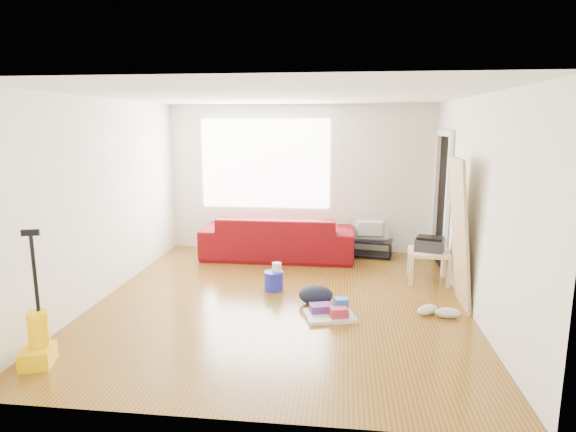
# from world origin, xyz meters

# --- Properties ---
(room) EXTENTS (4.51, 5.01, 2.51)m
(room) POSITION_xyz_m (0.07, 0.15, 1.25)
(room) COLOR brown
(room) RESTS_ON ground
(sofa) EXTENTS (2.46, 0.96, 0.72)m
(sofa) POSITION_xyz_m (-0.30, 1.95, 0.00)
(sofa) COLOR #520709
(sofa) RESTS_ON ground
(tv_stand) EXTENTS (0.79, 0.54, 0.27)m
(tv_stand) POSITION_xyz_m (1.20, 2.22, 0.15)
(tv_stand) COLOR black
(tv_stand) RESTS_ON ground
(tv) EXTENTS (0.63, 0.08, 0.36)m
(tv) POSITION_xyz_m (1.20, 2.22, 0.46)
(tv) COLOR black
(tv) RESTS_ON tv_stand
(side_table) EXTENTS (0.58, 0.58, 0.44)m
(side_table) POSITION_xyz_m (1.95, 0.98, 0.37)
(side_table) COLOR #E3C283
(side_table) RESTS_ON ground
(printer) EXTENTS (0.45, 0.39, 0.20)m
(printer) POSITION_xyz_m (1.95, 0.98, 0.54)
(printer) COLOR #27272B
(printer) RESTS_ON side_table
(bucket) EXTENTS (0.28, 0.28, 0.25)m
(bucket) POSITION_xyz_m (-0.15, 0.37, 0.00)
(bucket) COLOR #1D26BE
(bucket) RESTS_ON ground
(toilet_paper) EXTENTS (0.12, 0.12, 0.11)m
(toilet_paper) POSITION_xyz_m (-0.11, 0.41, 0.18)
(toilet_paper) COLOR silver
(toilet_paper) RESTS_ON bucket
(cleaning_tray) EXTENTS (0.64, 0.56, 0.19)m
(cleaning_tray) POSITION_xyz_m (0.63, -0.45, 0.06)
(cleaning_tray) COLOR silver
(cleaning_tray) RESTS_ON ground
(backpack) EXTENTS (0.44, 0.37, 0.23)m
(backpack) POSITION_xyz_m (0.44, -0.07, 0.00)
(backpack) COLOR black
(backpack) RESTS_ON ground
(sneakers) EXTENTS (0.53, 0.28, 0.12)m
(sneakers) POSITION_xyz_m (1.85, -0.29, 0.06)
(sneakers) COLOR silver
(sneakers) RESTS_ON ground
(vacuum) EXTENTS (0.34, 0.36, 1.26)m
(vacuum) POSITION_xyz_m (-2.00, -1.86, 0.23)
(vacuum) COLOR #FFBD00
(vacuum) RESTS_ON ground
(door_panel) EXTENTS (0.22, 0.72, 1.79)m
(door_panel) POSITION_xyz_m (2.13, 0.10, 0.00)
(door_panel) COLOR #AB854A
(door_panel) RESTS_ON ground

